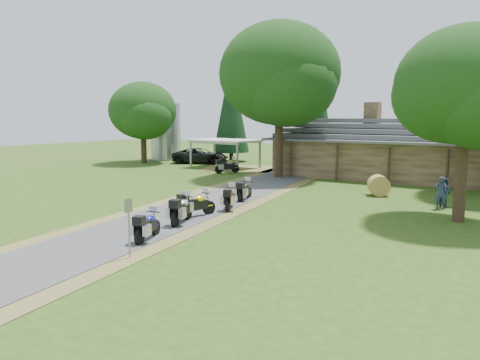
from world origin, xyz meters
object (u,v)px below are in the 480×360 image
Objects in this scene: lodge at (404,148)px; car_dark_suv at (200,152)px; motorcycle_row_b at (182,208)px; motorcycle_row_c at (196,203)px; motorcycle_row_d at (230,197)px; motorcycle_row_a at (148,224)px; motorcycle_carport_a at (229,163)px; car_white_sedan at (197,154)px; motorcycle_row_e at (245,189)px; motorcycle_carport_b at (227,165)px; hay_bale at (379,185)px; silo at (166,129)px; carport at (225,154)px.

car_dark_suv is at bearing 178.57° from lodge.
lodge reaches higher than motorcycle_row_b.
motorcycle_row_c is (16.04, -21.49, -0.52)m from car_dark_suv.
motorcycle_row_a is at bearing 161.77° from motorcycle_row_d.
motorcycle_carport_a is (-10.32, 19.47, -0.11)m from motorcycle_row_b.
motorcycle_row_c reaches higher than motorcycle_row_d.
car_white_sedan is 7.78m from motorcycle_carport_a.
motorcycle_row_e is (16.33, -16.54, -0.26)m from car_white_sedan.
car_white_sedan is at bearing 36.54° from car_dark_suv.
motorcycle_carport_b is (-13.94, -5.11, -1.76)m from lodge.
car_white_sedan is 2.70× the size of motorcycle_carport_b.
hay_bale is (21.93, -10.16, -0.58)m from car_dark_suv.
motorcycle_row_d is at bearing -110.89° from motorcycle_carport_b.
silo is at bearing 96.27° from motorcycle_carport_a.
motorcycle_row_a is 10.04m from motorcycle_row_e.
motorcycle_row_b reaches higher than motorcycle_carport_a.
lodge is at bearing -95.62° from car_white_sedan.
motorcycle_row_e is at bearing -8.30° from motorcycle_row_d.
motorcycle_row_e reaches higher than hay_bale.
silo is 1.09× the size of carport.
lodge is 16.44× the size of hay_bale.
hay_bale is (4.88, 15.87, -0.01)m from motorcycle_row_a.
lodge is 3.07× the size of silo.
car_dark_suv is 4.95× the size of hay_bale.
motorcycle_carport_a is 17.31m from hay_bale.
car_white_sedan is 25.05m from hay_bale.
car_white_sedan is (-5.39, 2.54, -0.47)m from carport.
motorcycle_row_c is at bearing -167.41° from car_dark_suv.
motorcycle_row_e is at bearing -106.87° from motorcycle_carport_b.
motorcycle_row_a reaches higher than motorcycle_row_e.
motorcycle_carport_b is (-9.11, 13.25, 0.01)m from motorcycle_row_d.
motorcycle_row_c is at bearing 149.45° from motorcycle_row_d.
car_dark_suv is 24.18m from hay_bale.
lodge is 21.65m from motorcycle_row_c.
silo is 3.66× the size of motorcycle_row_e.
carport is at bearing 73.29° from motorcycle_carport_a.
hay_bale is (28.05, -11.64, -2.83)m from silo.
motorcycle_carport_a is (6.73, -3.90, -0.29)m from car_white_sedan.
carport is 2.06m from motorcycle_carport_a.
car_white_sedan is at bearing 32.87° from motorcycle_row_e.
motorcycle_row_c is (-0.26, 1.45, -0.02)m from motorcycle_row_b.
motorcycle_row_c is 1.05× the size of motorcycle_row_d.
silo is 36.08m from motorcycle_row_a.
carport is 3.06× the size of motorcycle_row_c.
hay_bale is at bearing -118.14° from car_white_sedan.
car_dark_suv is 3.26× the size of motorcycle_row_d.
motorcycle_row_c is 18.13m from motorcycle_carport_b.
car_white_sedan reaches higher than motorcycle_row_c.
motorcycle_row_a is at bearing -125.32° from motorcycle_carport_a.
hay_bale is (6.37, 5.94, -0.00)m from motorcycle_row_e.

